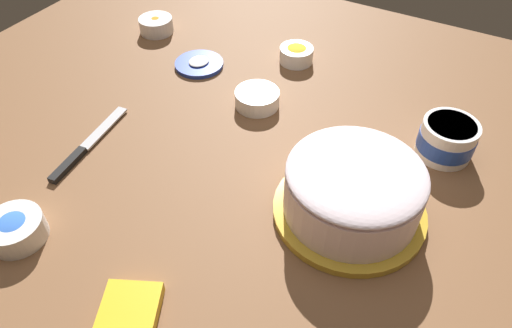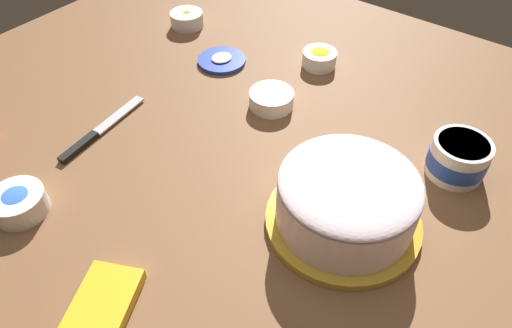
# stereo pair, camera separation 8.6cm
# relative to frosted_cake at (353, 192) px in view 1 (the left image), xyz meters

# --- Properties ---
(ground_plane) EXTENTS (1.54, 1.54, 0.00)m
(ground_plane) POSITION_rel_frosted_cake_xyz_m (-0.01, 0.28, -0.06)
(ground_plane) COLOR brown
(frosted_cake) EXTENTS (0.26, 0.26, 0.12)m
(frosted_cake) POSITION_rel_frosted_cake_xyz_m (0.00, 0.00, 0.00)
(frosted_cake) COLOR gold
(frosted_cake) RESTS_ON ground_plane
(frosting_tub) EXTENTS (0.11, 0.11, 0.07)m
(frosting_tub) POSITION_rel_frosted_cake_xyz_m (0.23, -0.11, -0.02)
(frosting_tub) COLOR white
(frosting_tub) RESTS_ON ground_plane
(frosting_tub_lid) EXTENTS (0.12, 0.12, 0.02)m
(frosting_tub_lid) POSITION_rel_frosted_cake_xyz_m (0.26, 0.49, -0.05)
(frosting_tub_lid) COLOR #233DAD
(frosting_tub_lid) RESTS_ON ground_plane
(spreading_knife) EXTENTS (0.24, 0.05, 0.01)m
(spreading_knife) POSITION_rel_frosted_cake_xyz_m (-0.11, 0.52, -0.05)
(spreading_knife) COLOR silver
(spreading_knife) RESTS_ON ground_plane
(sprinkle_bowl_green) EXTENTS (0.10, 0.10, 0.04)m
(sprinkle_bowl_green) POSITION_rel_frosted_cake_xyz_m (0.19, 0.29, -0.04)
(sprinkle_bowl_green) COLOR white
(sprinkle_bowl_green) RESTS_ON ground_plane
(sprinkle_bowl_blue) EXTENTS (0.10, 0.10, 0.04)m
(sprinkle_bowl_blue) POSITION_rel_frosted_cake_xyz_m (-0.32, 0.46, -0.03)
(sprinkle_bowl_blue) COLOR white
(sprinkle_bowl_blue) RESTS_ON ground_plane
(sprinkle_bowl_yellow) EXTENTS (0.08, 0.08, 0.04)m
(sprinkle_bowl_yellow) POSITION_rel_frosted_cake_xyz_m (0.39, 0.29, -0.03)
(sprinkle_bowl_yellow) COLOR white
(sprinkle_bowl_yellow) RESTS_ON ground_plane
(sprinkle_bowl_orange) EXTENTS (0.09, 0.09, 0.04)m
(sprinkle_bowl_orange) POSITION_rel_frosted_cake_xyz_m (0.34, 0.68, -0.03)
(sprinkle_bowl_orange) COLOR white
(sprinkle_bowl_orange) RESTS_ON ground_plane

